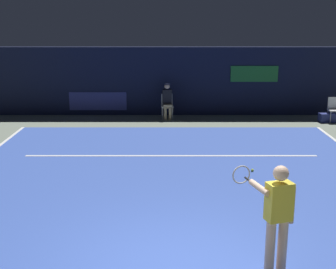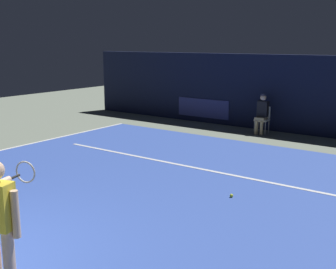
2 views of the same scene
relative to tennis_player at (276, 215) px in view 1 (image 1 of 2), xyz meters
name	(u,v)px [view 1 (image 1 of 2)]	position (x,y,z in m)	size (l,w,h in m)	color
ground_plane	(171,179)	(-1.47, 4.21, -0.99)	(31.41, 31.41, 0.00)	gray
court_surface	(171,178)	(-1.47, 4.21, -0.98)	(10.25, 10.22, 0.01)	#3856B2
line_service	(170,156)	(-1.47, 5.99, -0.97)	(7.99, 0.10, 0.01)	white
back_wall	(169,81)	(-1.47, 11.55, 0.31)	(15.93, 0.33, 2.60)	#141933
tennis_player	(276,215)	(0.00, 0.00, 0.00)	(0.83, 0.92, 1.73)	beige
line_judge_on_chair	(166,101)	(-1.58, 10.78, -0.30)	(0.47, 0.55, 1.32)	white
courtside_chair_near	(333,108)	(4.45, 10.24, -0.49)	(0.45, 0.43, 0.88)	white
tennis_ball	(251,170)	(0.53, 4.69, -0.94)	(0.07, 0.07, 0.07)	#CCE033
equipment_bag	(329,117)	(4.35, 10.23, -0.83)	(0.84, 0.32, 0.32)	navy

